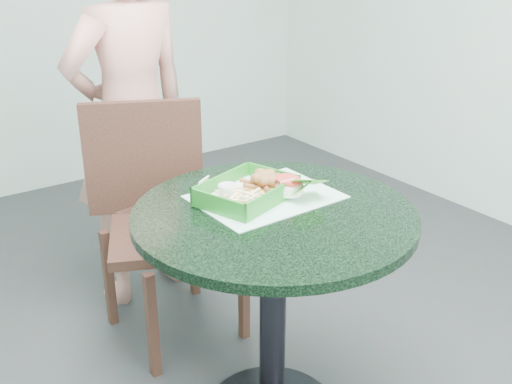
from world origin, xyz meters
TOP-DOWN VIEW (x-y plane):
  - cafe_table at (0.00, 0.00)m, footprint 0.84×0.84m
  - dining_chair at (-0.03, 0.71)m, footprint 0.47×0.47m
  - diner_person at (0.00, 1.00)m, footprint 0.68×0.50m
  - placemat at (0.04, 0.09)m, footprint 0.43×0.32m
  - food_basket at (-0.02, 0.11)m, footprint 0.28×0.21m
  - crab_sandwich at (0.03, 0.08)m, footprint 0.13×0.13m
  - fries_pile at (-0.08, 0.09)m, footprint 0.13×0.14m
  - sauce_ramekin at (-0.08, 0.13)m, footprint 0.06×0.06m
  - garnish_cup at (0.07, 0.01)m, footprint 0.13×0.13m

SIDE VIEW (x-z plane):
  - dining_chair at x=-0.03m, z-range 0.07..1.00m
  - cafe_table at x=0.00m, z-range 0.21..0.96m
  - placemat at x=0.04m, z-range 0.75..0.75m
  - food_basket at x=-0.02m, z-range 0.74..0.80m
  - fries_pile at x=-0.08m, z-range 0.77..0.81m
  - garnish_cup at x=0.07m, z-range 0.77..0.82m
  - sauce_ramekin at x=-0.08m, z-range 0.78..0.82m
  - crab_sandwich at x=0.03m, z-range 0.76..0.84m
  - diner_person at x=0.00m, z-range 0.00..1.72m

